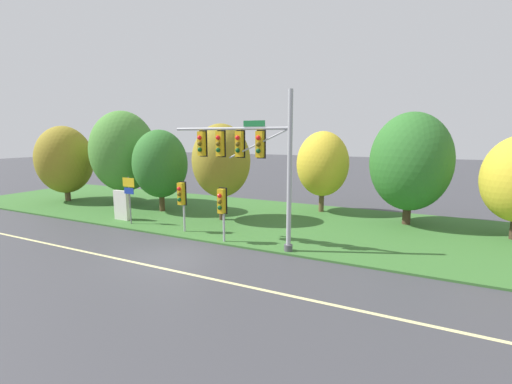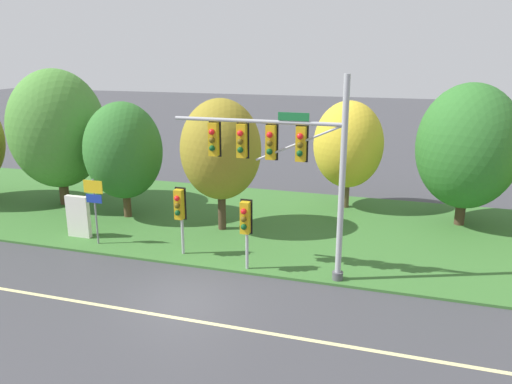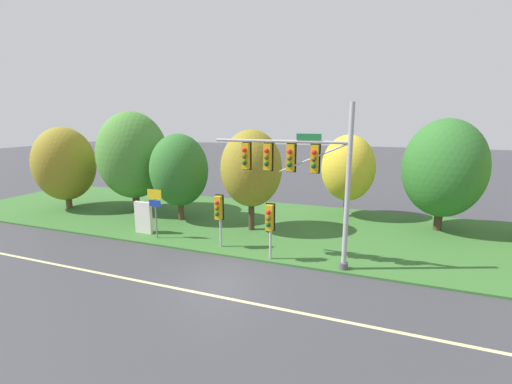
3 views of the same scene
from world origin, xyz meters
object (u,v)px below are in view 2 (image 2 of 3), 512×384
at_px(pedestrian_signal_further_along, 180,208).
at_px(tree_mid_verge, 221,150).
at_px(tree_right_far, 468,147).
at_px(info_kiosk, 78,217).
at_px(tree_behind_signpost, 123,151).
at_px(route_sign_post, 94,200).
at_px(tree_tall_centre, 348,145).
at_px(tree_left_of_mast, 57,129).
at_px(pedestrian_signal_near_kerb, 245,221).
at_px(traffic_signal_mast, 284,156).

xyz_separation_m(pedestrian_signal_further_along, tree_mid_verge, (0.48, 3.44, 1.75)).
height_order(pedestrian_signal_further_along, tree_right_far, tree_right_far).
bearing_deg(info_kiosk, tree_behind_signpost, 80.32).
bearing_deg(route_sign_post, tree_right_far, 25.71).
xyz_separation_m(route_sign_post, tree_tall_centre, (9.59, 8.51, 1.42)).
relative_size(route_sign_post, tree_left_of_mast, 0.40).
xyz_separation_m(pedestrian_signal_near_kerb, tree_left_of_mast, (-12.18, 5.29, 2.12)).
bearing_deg(tree_tall_centre, tree_left_of_mast, -165.08).
distance_m(route_sign_post, tree_right_far, 16.99).
distance_m(pedestrian_signal_near_kerb, tree_right_far, 11.65).
height_order(traffic_signal_mast, route_sign_post, traffic_signal_mast).
bearing_deg(route_sign_post, tree_behind_signpost, 101.35).
height_order(pedestrian_signal_near_kerb, route_sign_post, route_sign_post).
distance_m(traffic_signal_mast, tree_tall_centre, 9.13).
bearing_deg(tree_right_far, pedestrian_signal_further_along, -146.52).
distance_m(route_sign_post, tree_mid_verge, 5.90).
bearing_deg(pedestrian_signal_near_kerb, tree_right_far, 44.42).
distance_m(pedestrian_signal_near_kerb, tree_mid_verge, 5.11).
relative_size(pedestrian_signal_further_along, info_kiosk, 1.50).
relative_size(route_sign_post, tree_behind_signpost, 0.50).
bearing_deg(tree_right_far, tree_mid_verge, -159.67).
bearing_deg(tree_right_far, route_sign_post, -154.29).
bearing_deg(tree_mid_verge, tree_right_far, 20.33).
xyz_separation_m(pedestrian_signal_near_kerb, tree_mid_verge, (-2.51, 4.08, 1.80)).
height_order(tree_behind_signpost, tree_right_far, tree_right_far).
bearing_deg(pedestrian_signal_further_along, tree_behind_signpost, 141.66).
relative_size(traffic_signal_mast, info_kiosk, 3.88).
height_order(pedestrian_signal_near_kerb, tree_right_far, tree_right_far).
distance_m(traffic_signal_mast, pedestrian_signal_further_along, 5.04).
bearing_deg(pedestrian_signal_near_kerb, route_sign_post, 174.12).
relative_size(route_sign_post, tree_tall_centre, 0.51).
xyz_separation_m(pedestrian_signal_further_along, info_kiosk, (-5.29, 0.59, -1.09)).
bearing_deg(tree_mid_verge, tree_left_of_mast, 172.83).
xyz_separation_m(pedestrian_signal_further_along, tree_behind_signpost, (-4.75, 3.76, 1.34)).
relative_size(pedestrian_signal_further_along, tree_tall_centre, 0.50).
bearing_deg(tree_left_of_mast, pedestrian_signal_near_kerb, -23.48).
bearing_deg(route_sign_post, tree_tall_centre, 41.56).
height_order(traffic_signal_mast, pedestrian_signal_further_along, traffic_signal_mast).
bearing_deg(info_kiosk, tree_tall_centre, 36.34).
height_order(pedestrian_signal_further_along, tree_tall_centre, tree_tall_centre).
xyz_separation_m(pedestrian_signal_near_kerb, info_kiosk, (-8.28, 1.23, -1.05)).
distance_m(tree_left_of_mast, info_kiosk, 6.46).
xyz_separation_m(tree_mid_verge, tree_right_far, (10.73, 3.98, 0.02)).
bearing_deg(tree_left_of_mast, pedestrian_signal_further_along, -26.85).
relative_size(tree_tall_centre, info_kiosk, 2.98).
bearing_deg(route_sign_post, tree_left_of_mast, 138.55).
bearing_deg(pedestrian_signal_near_kerb, pedestrian_signal_further_along, 167.92).
bearing_deg(info_kiosk, pedestrian_signal_further_along, -6.36).
relative_size(pedestrian_signal_further_along, tree_right_far, 0.42).
bearing_deg(pedestrian_signal_further_along, tree_tall_centre, 56.99).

